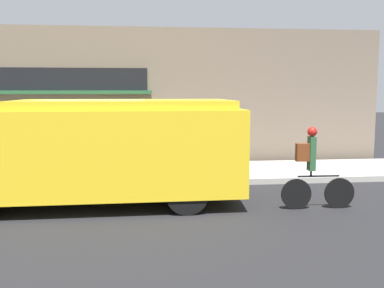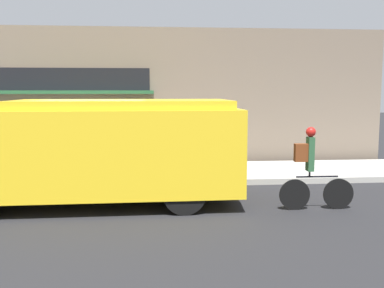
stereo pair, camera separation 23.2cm
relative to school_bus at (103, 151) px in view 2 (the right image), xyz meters
name	(u,v)px [view 2 (the right image)]	position (x,y,z in m)	size (l,w,h in m)	color
ground_plane	(96,188)	(-0.37, 1.61, -1.15)	(70.00, 70.00, 0.00)	#232326
sidewalk	(102,174)	(-0.37, 3.05, -1.08)	(28.00, 2.89, 0.15)	#ADAAA3
storefront	(105,97)	(-0.41, 4.86, 1.04)	(17.91, 0.95, 4.36)	#756656
school_bus	(103,151)	(0.00, 0.00, 0.00)	(6.38, 2.66, 2.21)	yellow
cyclist	(312,170)	(4.22, -0.81, -0.34)	(1.54, 0.20, 1.69)	black
trash_bin	(129,152)	(0.35, 3.91, -0.58)	(0.53, 0.53, 0.85)	#38383D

